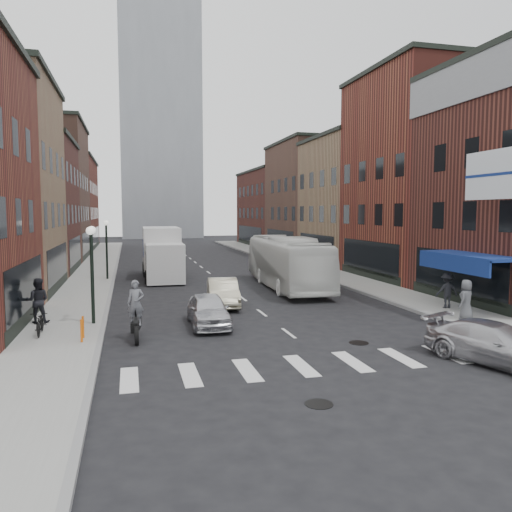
{
  "coord_description": "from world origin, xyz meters",
  "views": [
    {
      "loc": [
        -5.92,
        -17.08,
        4.7
      ],
      "look_at": [
        -0.01,
        6.07,
        2.57
      ],
      "focal_mm": 35.0,
      "sensor_mm": 36.0,
      "label": 1
    }
  ],
  "objects_px": {
    "box_truck": "(162,254)",
    "parked_bicycle": "(41,322)",
    "transit_bus": "(287,262)",
    "sedan_left_near": "(208,310)",
    "streetlamp_far": "(106,238)",
    "streetlamp_near": "(92,256)",
    "ped_right_c": "(466,300)",
    "curb_car": "(495,344)",
    "ped_left_solo": "(38,300)",
    "billboard_sign": "(493,177)",
    "sedan_left_far": "(223,293)",
    "motorcycle_rider": "(136,312)",
    "bike_rack": "(82,329)",
    "ped_right_a": "(447,290)"
  },
  "relations": [
    {
      "from": "ped_left_solo",
      "to": "sedan_left_far",
      "type": "bearing_deg",
      "value": -158.89
    },
    {
      "from": "ped_left_solo",
      "to": "curb_car",
      "type": "bearing_deg",
      "value": 152.63
    },
    {
      "from": "streetlamp_near",
      "to": "ped_right_a",
      "type": "relative_size",
      "value": 2.46
    },
    {
      "from": "billboard_sign",
      "to": "ped_right_c",
      "type": "distance_m",
      "value": 5.2
    },
    {
      "from": "streetlamp_far",
      "to": "motorcycle_rider",
      "type": "height_order",
      "value": "streetlamp_far"
    },
    {
      "from": "ped_right_c",
      "to": "box_truck",
      "type": "bearing_deg",
      "value": -85.48
    },
    {
      "from": "billboard_sign",
      "to": "motorcycle_rider",
      "type": "height_order",
      "value": "billboard_sign"
    },
    {
      "from": "streetlamp_far",
      "to": "bike_rack",
      "type": "height_order",
      "value": "streetlamp_far"
    },
    {
      "from": "bike_rack",
      "to": "sedan_left_far",
      "type": "height_order",
      "value": "sedan_left_far"
    },
    {
      "from": "curb_car",
      "to": "transit_bus",
      "type": "bearing_deg",
      "value": 73.44
    },
    {
      "from": "transit_bus",
      "to": "parked_bicycle",
      "type": "relative_size",
      "value": 6.85
    },
    {
      "from": "sedan_left_far",
      "to": "ped_left_solo",
      "type": "height_order",
      "value": "ped_left_solo"
    },
    {
      "from": "streetlamp_near",
      "to": "parked_bicycle",
      "type": "height_order",
      "value": "streetlamp_near"
    },
    {
      "from": "sedan_left_far",
      "to": "transit_bus",
      "type": "bearing_deg",
      "value": 51.64
    },
    {
      "from": "box_truck",
      "to": "parked_bicycle",
      "type": "xyz_separation_m",
      "value": [
        -5.5,
        -15.76,
        -1.18
      ]
    },
    {
      "from": "bike_rack",
      "to": "parked_bicycle",
      "type": "relative_size",
      "value": 0.48
    },
    {
      "from": "streetlamp_near",
      "to": "parked_bicycle",
      "type": "distance_m",
      "value": 3.25
    },
    {
      "from": "bike_rack",
      "to": "curb_car",
      "type": "height_order",
      "value": "curb_car"
    },
    {
      "from": "box_truck",
      "to": "ped_right_a",
      "type": "bearing_deg",
      "value": -49.85
    },
    {
      "from": "streetlamp_near",
      "to": "transit_bus",
      "type": "xyz_separation_m",
      "value": [
        10.91,
        8.15,
        -1.33
      ]
    },
    {
      "from": "billboard_sign",
      "to": "sedan_left_near",
      "type": "xyz_separation_m",
      "value": [
        -11.4,
        2.5,
        -5.47
      ]
    },
    {
      "from": "streetlamp_far",
      "to": "curb_car",
      "type": "height_order",
      "value": "streetlamp_far"
    },
    {
      "from": "box_truck",
      "to": "motorcycle_rider",
      "type": "distance_m",
      "value": 17.08
    },
    {
      "from": "billboard_sign",
      "to": "sedan_left_near",
      "type": "height_order",
      "value": "billboard_sign"
    },
    {
      "from": "motorcycle_rider",
      "to": "parked_bicycle",
      "type": "xyz_separation_m",
      "value": [
        -3.44,
        1.18,
        -0.45
      ]
    },
    {
      "from": "streetlamp_near",
      "to": "transit_bus",
      "type": "height_order",
      "value": "streetlamp_near"
    },
    {
      "from": "streetlamp_far",
      "to": "ped_right_c",
      "type": "relative_size",
      "value": 2.42
    },
    {
      "from": "bike_rack",
      "to": "box_truck",
      "type": "xyz_separation_m",
      "value": [
        3.92,
        17.05,
        1.21
      ]
    },
    {
      "from": "bike_rack",
      "to": "transit_bus",
      "type": "height_order",
      "value": "transit_bus"
    },
    {
      "from": "streetlamp_near",
      "to": "motorcycle_rider",
      "type": "height_order",
      "value": "streetlamp_near"
    },
    {
      "from": "ped_right_c",
      "to": "ped_left_solo",
      "type": "bearing_deg",
      "value": -41.14
    },
    {
      "from": "streetlamp_far",
      "to": "parked_bicycle",
      "type": "height_order",
      "value": "streetlamp_far"
    },
    {
      "from": "billboard_sign",
      "to": "transit_bus",
      "type": "relative_size",
      "value": 0.32
    },
    {
      "from": "streetlamp_far",
      "to": "sedan_left_near",
      "type": "bearing_deg",
      "value": -73.0
    },
    {
      "from": "billboard_sign",
      "to": "streetlamp_far",
      "type": "distance_m",
      "value": 23.92
    },
    {
      "from": "streetlamp_near",
      "to": "ped_right_c",
      "type": "xyz_separation_m",
      "value": [
        15.23,
        -3.13,
        -1.91
      ]
    },
    {
      "from": "transit_bus",
      "to": "sedan_left_near",
      "type": "distance_m",
      "value": 11.16
    },
    {
      "from": "ped_right_c",
      "to": "curb_car",
      "type": "bearing_deg",
      "value": 32.12
    },
    {
      "from": "parked_bicycle",
      "to": "ped_right_c",
      "type": "height_order",
      "value": "ped_right_c"
    },
    {
      "from": "curb_car",
      "to": "ped_left_solo",
      "type": "xyz_separation_m",
      "value": [
        -14.57,
        8.95,
        0.44
      ]
    },
    {
      "from": "parked_bicycle",
      "to": "transit_bus",
      "type": "bearing_deg",
      "value": 34.11
    },
    {
      "from": "streetlamp_far",
      "to": "sedan_left_near",
      "type": "relative_size",
      "value": 1.05
    },
    {
      "from": "streetlamp_near",
      "to": "sedan_left_near",
      "type": "distance_m",
      "value": 5.2
    },
    {
      "from": "ped_right_c",
      "to": "ped_right_a",
      "type": "bearing_deg",
      "value": -136.57
    },
    {
      "from": "streetlamp_near",
      "to": "motorcycle_rider",
      "type": "distance_m",
      "value": 3.61
    },
    {
      "from": "box_truck",
      "to": "parked_bicycle",
      "type": "relative_size",
      "value": 4.95
    },
    {
      "from": "sedan_left_near",
      "to": "ped_left_solo",
      "type": "xyz_separation_m",
      "value": [
        -6.79,
        1.66,
        0.41
      ]
    },
    {
      "from": "sedan_left_near",
      "to": "ped_right_a",
      "type": "height_order",
      "value": "ped_right_a"
    },
    {
      "from": "billboard_sign",
      "to": "sedan_left_far",
      "type": "bearing_deg",
      "value": 146.47
    },
    {
      "from": "billboard_sign",
      "to": "bike_rack",
      "type": "relative_size",
      "value": 4.62
    }
  ]
}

